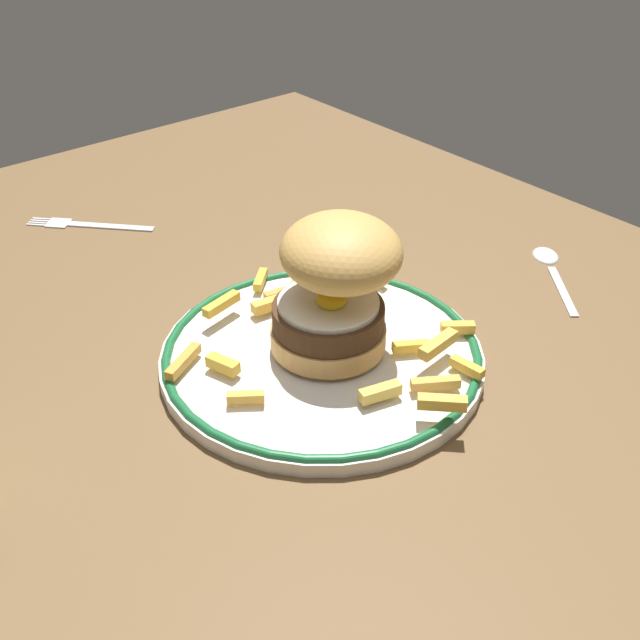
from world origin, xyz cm
name	(u,v)px	position (x,y,z in cm)	size (l,w,h in cm)	color
ground_plane	(322,381)	(0.00, 0.00, -2.00)	(116.27, 86.01, 4.00)	brown
dinner_plate	(320,357)	(0.16, -0.34, 0.84)	(27.08, 27.08, 1.60)	white
burger	(334,283)	(-0.16, 1.42, 7.26)	(13.68, 13.52, 11.36)	tan
fries_pile	(335,333)	(-0.07, 1.55, 2.31)	(27.06, 24.12, 1.92)	gold
fork	(87,224)	(-36.13, -3.78, 0.18)	(11.59, 10.70, 0.36)	silver
spoon	(549,260)	(1.92, 28.73, 0.36)	(11.28, 9.86, 0.90)	silver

